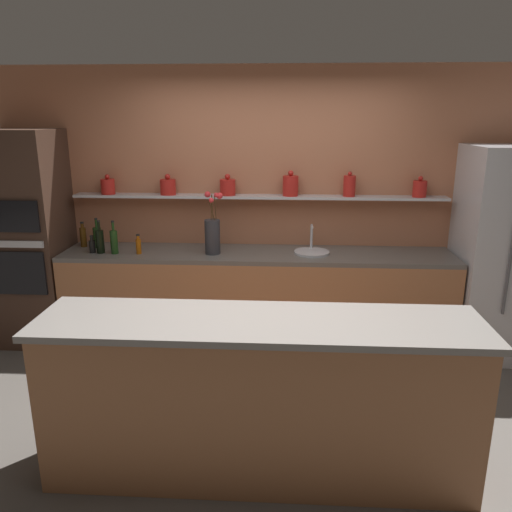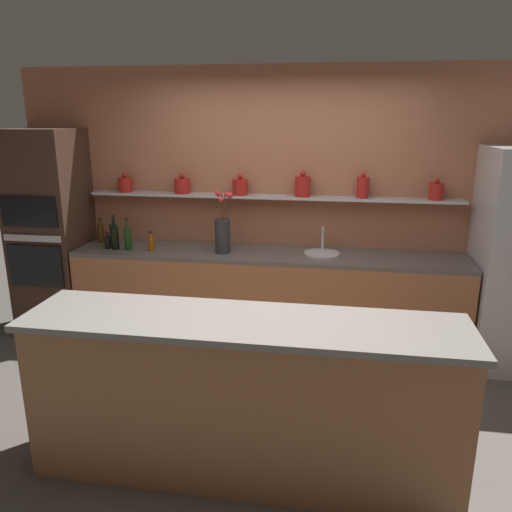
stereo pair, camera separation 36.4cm
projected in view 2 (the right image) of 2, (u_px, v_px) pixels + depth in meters
ground_plane at (258, 417)px, 3.69m from camera, size 12.00×12.00×0.00m
back_wall_unit at (284, 205)px, 4.85m from camera, size 5.20×0.28×2.60m
back_counter_unit at (267, 299)px, 4.76m from camera, size 3.63×0.62×0.92m
island_counter at (243, 398)px, 3.00m from camera, size 2.59×0.61×1.02m
oven_tower at (51, 234)px, 4.94m from camera, size 0.65×0.64×2.03m
flower_vase at (223, 233)px, 4.58m from camera, size 0.17×0.16×0.57m
sink_fixture at (322, 252)px, 4.56m from camera, size 0.33×0.33×0.25m
bottle_spirit_0 at (101, 232)px, 4.97m from camera, size 0.06×0.06×0.25m
bottle_sauce_1 at (151, 243)px, 4.67m from camera, size 0.05×0.05×0.18m
bottle_wine_2 at (128, 238)px, 4.70m from camera, size 0.07×0.07×0.31m
bottle_wine_3 at (114, 233)px, 4.93m from camera, size 0.08×0.08×0.29m
bottle_sauce_4 at (108, 242)px, 4.76m from camera, size 0.06×0.06×0.16m
bottle_wine_5 at (115, 237)px, 4.73m from camera, size 0.07×0.07×0.31m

